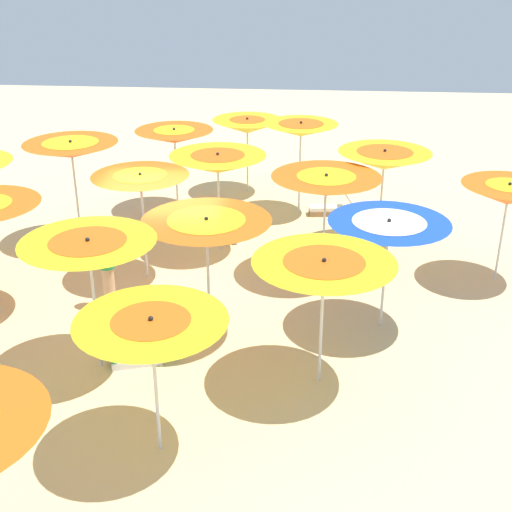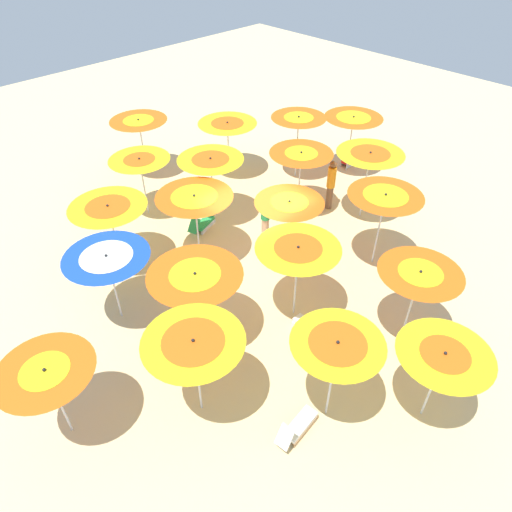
{
  "view_description": "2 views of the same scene",
  "coord_description": "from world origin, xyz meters",
  "px_view_note": "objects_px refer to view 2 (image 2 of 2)",
  "views": [
    {
      "loc": [
        12.31,
        2.91,
        6.67
      ],
      "look_at": [
        1.06,
        1.98,
        1.45
      ],
      "focal_mm": 48.18,
      "sensor_mm": 36.0,
      "label": 1
    },
    {
      "loc": [
        -8.04,
        7.87,
        9.44
      ],
      "look_at": [
        -0.83,
        0.8,
        1.11
      ],
      "focal_mm": 32.49,
      "sensor_mm": 36.0,
      "label": 2
    }
  ],
  "objects_px": {
    "beach_umbrella_1": "(419,278)",
    "lounger_3": "(312,328)",
    "beach_umbrella_5": "(337,348)",
    "beach_umbrella_7": "(289,207)",
    "beachgoer_0": "(331,184)",
    "beach_umbrella_13": "(211,163)",
    "beach_umbrella_11": "(196,281)",
    "beach_umbrella_19": "(139,124)",
    "beach_umbrella_4": "(353,121)",
    "lounger_1": "(298,427)",
    "beach_umbrella_8": "(301,158)",
    "beach_umbrella_14": "(227,127)",
    "beach_umbrella_18": "(140,165)",
    "beach_umbrella_0": "(443,360)",
    "beach_umbrella_15": "(48,377)",
    "beach_umbrella_3": "(370,157)",
    "beach_umbrella_17": "(109,211)",
    "lounger_0": "(352,159)",
    "beachgoer_1": "(265,216)",
    "beach_umbrella_2": "(385,200)",
    "beach_umbrella_10": "(194,348)",
    "beach_umbrella_16": "(108,262)",
    "lounger_2": "(202,224)",
    "beach_umbrella_9": "(298,121)",
    "beach_umbrella_6": "(298,254)",
    "beach_umbrella_12": "(195,202)"
  },
  "relations": [
    {
      "from": "beach_umbrella_1",
      "to": "lounger_3",
      "type": "height_order",
      "value": "beach_umbrella_1"
    },
    {
      "from": "beach_umbrella_2",
      "to": "beach_umbrella_7",
      "type": "height_order",
      "value": "beach_umbrella_2"
    },
    {
      "from": "beach_umbrella_13",
      "to": "beach_umbrella_5",
      "type": "bearing_deg",
      "value": 157.37
    },
    {
      "from": "beachgoer_0",
      "to": "beach_umbrella_13",
      "type": "bearing_deg",
      "value": 132.58
    },
    {
      "from": "beach_umbrella_4",
      "to": "beach_umbrella_17",
      "type": "bearing_deg",
      "value": 82.7
    },
    {
      "from": "beachgoer_0",
      "to": "beachgoer_1",
      "type": "bearing_deg",
      "value": 162.06
    },
    {
      "from": "beach_umbrella_7",
      "to": "beach_umbrella_16",
      "type": "xyz_separation_m",
      "value": [
        1.7,
        4.87,
        -0.19
      ]
    },
    {
      "from": "lounger_0",
      "to": "beach_umbrella_4",
      "type": "bearing_deg",
      "value": 20.06
    },
    {
      "from": "beach_umbrella_5",
      "to": "beach_umbrella_7",
      "type": "height_order",
      "value": "beach_umbrella_5"
    },
    {
      "from": "lounger_1",
      "to": "beach_umbrella_1",
      "type": "bearing_deg",
      "value": -7.09
    },
    {
      "from": "beach_umbrella_3",
      "to": "beach_umbrella_16",
      "type": "height_order",
      "value": "beach_umbrella_3"
    },
    {
      "from": "beach_umbrella_8",
      "to": "lounger_2",
      "type": "bearing_deg",
      "value": 65.07
    },
    {
      "from": "lounger_0",
      "to": "lounger_1",
      "type": "bearing_deg",
      "value": 31.58
    },
    {
      "from": "beach_umbrella_19",
      "to": "beachgoer_1",
      "type": "distance_m",
      "value": 6.63
    },
    {
      "from": "beach_umbrella_16",
      "to": "lounger_0",
      "type": "xyz_separation_m",
      "value": [
        0.86,
        -11.73,
        -1.75
      ]
    },
    {
      "from": "beach_umbrella_4",
      "to": "beach_umbrella_13",
      "type": "relative_size",
      "value": 0.97
    },
    {
      "from": "beach_umbrella_10",
      "to": "beach_umbrella_16",
      "type": "bearing_deg",
      "value": -3.58
    },
    {
      "from": "beach_umbrella_4",
      "to": "beach_umbrella_8",
      "type": "relative_size",
      "value": 1.01
    },
    {
      "from": "beach_umbrella_7",
      "to": "beach_umbrella_9",
      "type": "height_order",
      "value": "beach_umbrella_9"
    },
    {
      "from": "beach_umbrella_13",
      "to": "beach_umbrella_15",
      "type": "relative_size",
      "value": 1.1
    },
    {
      "from": "beach_umbrella_0",
      "to": "lounger_2",
      "type": "height_order",
      "value": "beach_umbrella_0"
    },
    {
      "from": "beach_umbrella_8",
      "to": "beach_umbrella_14",
      "type": "xyz_separation_m",
      "value": [
        3.78,
        -0.05,
        -0.11
      ]
    },
    {
      "from": "beach_umbrella_17",
      "to": "beach_umbrella_18",
      "type": "relative_size",
      "value": 1.03
    },
    {
      "from": "beach_umbrella_2",
      "to": "beach_umbrella_7",
      "type": "distance_m",
      "value": 2.74
    },
    {
      "from": "lounger_3",
      "to": "beachgoer_0",
      "type": "xyz_separation_m",
      "value": [
        3.49,
        -5.08,
        0.79
      ]
    },
    {
      "from": "beach_umbrella_1",
      "to": "lounger_0",
      "type": "bearing_deg",
      "value": -45.36
    },
    {
      "from": "beach_umbrella_13",
      "to": "lounger_0",
      "type": "xyz_separation_m",
      "value": [
        -0.91,
        -6.85,
        -1.99
      ]
    },
    {
      "from": "beach_umbrella_5",
      "to": "beach_umbrella_7",
      "type": "distance_m",
      "value": 5.23
    },
    {
      "from": "lounger_3",
      "to": "beach_umbrella_7",
      "type": "bearing_deg",
      "value": -31.79
    },
    {
      "from": "beach_umbrella_3",
      "to": "beachgoer_0",
      "type": "height_order",
      "value": "beach_umbrella_3"
    },
    {
      "from": "beach_umbrella_2",
      "to": "beach_umbrella_18",
      "type": "xyz_separation_m",
      "value": [
        7.26,
        3.49,
        -0.35
      ]
    },
    {
      "from": "beach_umbrella_4",
      "to": "beachgoer_0",
      "type": "distance_m",
      "value": 3.19
    },
    {
      "from": "beach_umbrella_6",
      "to": "beach_umbrella_4",
      "type": "bearing_deg",
      "value": -62.9
    },
    {
      "from": "lounger_0",
      "to": "lounger_2",
      "type": "bearing_deg",
      "value": -5.18
    },
    {
      "from": "beach_umbrella_6",
      "to": "beach_umbrella_13",
      "type": "height_order",
      "value": "beach_umbrella_13"
    },
    {
      "from": "beach_umbrella_5",
      "to": "beach_umbrella_11",
      "type": "relative_size",
      "value": 1.08
    },
    {
      "from": "beach_umbrella_1",
      "to": "lounger_3",
      "type": "relative_size",
      "value": 1.78
    },
    {
      "from": "lounger_2",
      "to": "beachgoer_0",
      "type": "relative_size",
      "value": 0.67
    },
    {
      "from": "beach_umbrella_12",
      "to": "beachgoer_1",
      "type": "height_order",
      "value": "beach_umbrella_12"
    },
    {
      "from": "beach_umbrella_9",
      "to": "beachgoer_0",
      "type": "height_order",
      "value": "beach_umbrella_9"
    },
    {
      "from": "beach_umbrella_3",
      "to": "lounger_3",
      "type": "relative_size",
      "value": 1.99
    },
    {
      "from": "beach_umbrella_19",
      "to": "beach_umbrella_4",
      "type": "bearing_deg",
      "value": -132.79
    },
    {
      "from": "beach_umbrella_15",
      "to": "lounger_1",
      "type": "bearing_deg",
      "value": -134.98
    },
    {
      "from": "beach_umbrella_18",
      "to": "lounger_1",
      "type": "xyz_separation_m",
      "value": [
        -9.48,
        2.57,
        -1.71
      ]
    },
    {
      "from": "beach_umbrella_0",
      "to": "beach_umbrella_15",
      "type": "distance_m",
      "value": 7.81
    },
    {
      "from": "beach_umbrella_17",
      "to": "lounger_2",
      "type": "bearing_deg",
      "value": -95.54
    },
    {
      "from": "beach_umbrella_7",
      "to": "beach_umbrella_11",
      "type": "relative_size",
      "value": 1.03
    },
    {
      "from": "beach_umbrella_11",
      "to": "beach_umbrella_19",
      "type": "relative_size",
      "value": 0.99
    },
    {
      "from": "beach_umbrella_7",
      "to": "beach_umbrella_19",
      "type": "bearing_deg",
      "value": -1.14
    },
    {
      "from": "beach_umbrella_5",
      "to": "beachgoer_0",
      "type": "xyz_separation_m",
      "value": [
        5.25,
        -6.63,
        -1.25
      ]
    }
  ]
}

